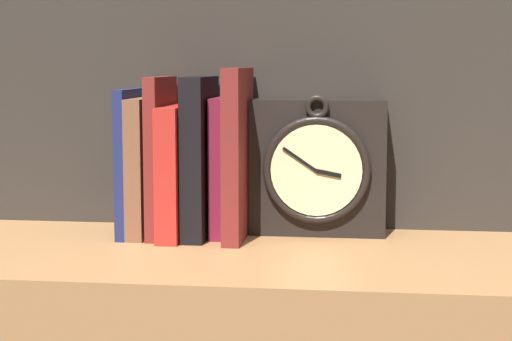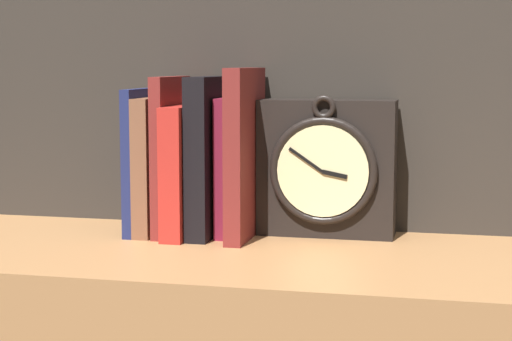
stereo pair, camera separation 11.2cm
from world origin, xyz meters
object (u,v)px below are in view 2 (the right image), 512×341
(clock, at_px, (327,168))
(book_slot2_maroon, at_px, (171,155))
(book_slot0_navy, at_px, (142,160))
(book_slot3_red, at_px, (186,170))
(book_slot4_black, at_px, (208,156))
(book_slot5_maroon, at_px, (231,166))
(book_slot1_brown, at_px, (155,165))
(book_slot6_maroon, at_px, (245,153))

(clock, distance_m, book_slot2_maroon, 0.23)
(book_slot0_navy, distance_m, book_slot3_red, 0.07)
(book_slot4_black, bearing_deg, book_slot5_maroon, 25.04)
(book_slot2_maroon, height_order, book_slot4_black, same)
(book_slot1_brown, xyz_separation_m, book_slot6_maroon, (0.14, -0.01, 0.02))
(clock, distance_m, book_slot0_navy, 0.27)
(book_slot5_maroon, bearing_deg, book_slot4_black, -154.96)
(book_slot5_maroon, bearing_deg, book_slot2_maroon, -172.50)
(book_slot5_maroon, bearing_deg, book_slot1_brown, -174.63)
(book_slot3_red, xyz_separation_m, book_slot4_black, (0.03, 0.01, 0.02))
(book_slot4_black, xyz_separation_m, book_slot5_maroon, (0.03, 0.01, -0.02))
(book_slot1_brown, height_order, book_slot2_maroon, book_slot2_maroon)
(clock, relative_size, book_slot5_maroon, 1.03)
(book_slot3_red, xyz_separation_m, book_slot5_maroon, (0.06, 0.02, 0.01))
(book_slot0_navy, bearing_deg, clock, 6.25)
(book_slot1_brown, xyz_separation_m, book_slot5_maroon, (0.11, 0.01, 0.00))
(book_slot5_maroon, height_order, book_slot6_maroon, book_slot6_maroon)
(book_slot1_brown, distance_m, book_slot4_black, 0.08)
(book_slot3_red, xyz_separation_m, book_slot6_maroon, (0.09, -0.00, 0.03))
(clock, xyz_separation_m, book_slot3_red, (-0.20, -0.04, -0.00))
(book_slot4_black, distance_m, book_slot6_maroon, 0.06)
(book_slot6_maroon, bearing_deg, book_slot1_brown, 176.19)
(book_slot1_brown, bearing_deg, book_slot5_maroon, 5.37)
(clock, height_order, book_slot3_red, clock)
(book_slot0_navy, distance_m, book_slot2_maroon, 0.05)
(clock, distance_m, book_slot3_red, 0.20)
(book_slot3_red, relative_size, book_slot6_maroon, 0.78)
(clock, bearing_deg, book_slot6_maroon, -160.61)
(clock, height_order, book_slot1_brown, clock)
(clock, relative_size, book_slot1_brown, 1.03)
(book_slot2_maroon, bearing_deg, book_slot6_maroon, -4.22)
(book_slot4_black, bearing_deg, book_slot0_navy, 177.94)
(book_slot4_black, bearing_deg, clock, 11.21)
(book_slot3_red, height_order, book_slot4_black, book_slot4_black)
(book_slot2_maroon, height_order, book_slot5_maroon, book_slot2_maroon)
(book_slot0_navy, height_order, book_slot2_maroon, book_slot2_maroon)
(book_slot3_red, relative_size, book_slot4_black, 0.82)
(book_slot0_navy, xyz_separation_m, book_slot5_maroon, (0.13, 0.01, -0.01))
(book_slot3_red, bearing_deg, book_slot2_maroon, 162.22)
(book_slot1_brown, relative_size, book_slot3_red, 1.06)
(book_slot2_maroon, relative_size, book_slot3_red, 1.22)
(book_slot0_navy, relative_size, book_slot5_maroon, 1.06)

